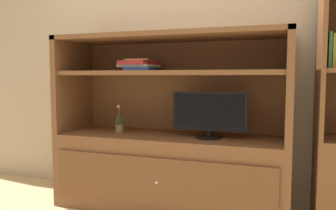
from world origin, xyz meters
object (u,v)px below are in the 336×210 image
object	(u,v)px
media_console	(170,153)
potted_plant	(119,126)
magazine_stack	(140,65)
upright_book_row	(335,51)
tv_monitor	(209,114)

from	to	relation	value
media_console	potted_plant	size ratio (longest dim) A/B	7.94
potted_plant	magazine_stack	distance (m)	0.56
upright_book_row	tv_monitor	bearing A→B (deg)	-177.94
media_console	upright_book_row	distance (m)	1.44
magazine_stack	upright_book_row	world-z (taller)	upright_book_row
media_console	tv_monitor	world-z (taller)	media_console
magazine_stack	potted_plant	bearing A→B (deg)	179.87
media_console	magazine_stack	xyz separation A→B (m)	(-0.26, -0.01, 0.72)
tv_monitor	potted_plant	distance (m)	0.80
potted_plant	magazine_stack	bearing A→B (deg)	-0.13
media_console	tv_monitor	bearing A→B (deg)	-6.41
tv_monitor	magazine_stack	size ratio (longest dim) A/B	1.74
tv_monitor	media_console	bearing A→B (deg)	173.59
potted_plant	tv_monitor	bearing A→B (deg)	-2.22
tv_monitor	potted_plant	bearing A→B (deg)	177.78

